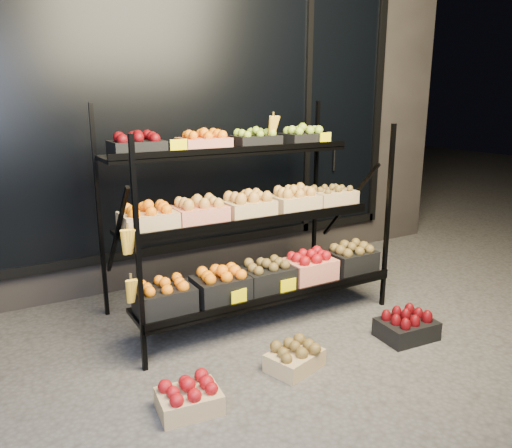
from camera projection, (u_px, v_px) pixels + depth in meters
ground at (293, 343)px, 3.55m from camera, size 24.00×24.00×0.00m
building at (159, 92)px, 5.28m from camera, size 6.00×2.08×3.50m
display_rack at (250, 219)px, 3.85m from camera, size 2.18×1.02×1.67m
floor_crate_left at (189, 397)px, 2.77m from camera, size 0.37×0.29×0.18m
floor_crate_midright at (295, 357)px, 3.20m from camera, size 0.40×0.34×0.18m
floor_crate_right at (407, 326)px, 3.61m from camera, size 0.42×0.32×0.20m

